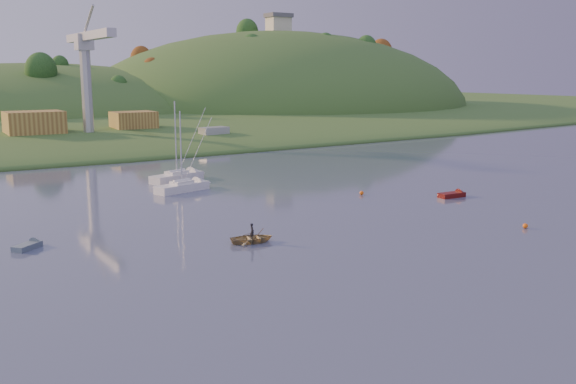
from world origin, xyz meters
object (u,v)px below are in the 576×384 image
canoe (252,238)px  grey_dinghy (32,245)px  sailboat_far (177,176)px  sailboat_near (182,186)px  red_tender (456,194)px

canoe → grey_dinghy: (-16.78, 8.96, -0.16)m
sailboat_far → grey_dinghy: 34.74m
sailboat_far → canoe: size_ratio=2.87×
sailboat_far → grey_dinghy: bearing=-152.3°
grey_dinghy → sailboat_near: bearing=0.4°
sailboat_near → canoe: 26.97m
red_tender → grey_dinghy: red_tender is taller
sailboat_near → sailboat_far: 7.85m
sailboat_near → red_tender: bearing=-54.8°
sailboat_near → sailboat_far: bearing=55.5°
sailboat_far → red_tender: 37.59m
sailboat_near → red_tender: size_ratio=2.50×
sailboat_near → grey_dinghy: sailboat_near is taller
canoe → grey_dinghy: bearing=74.0°
grey_dinghy → red_tender: bearing=-43.1°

